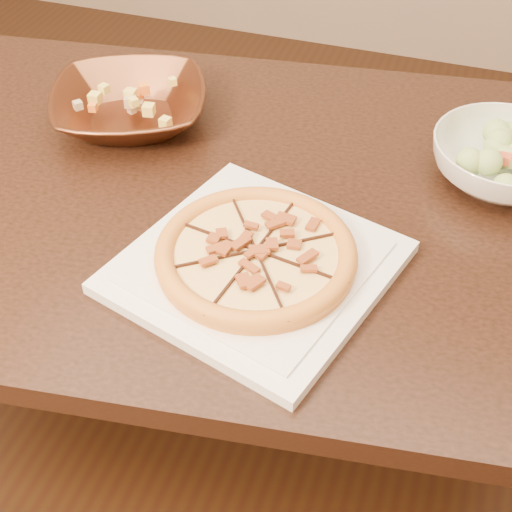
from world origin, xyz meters
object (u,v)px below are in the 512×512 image
object	(u,v)px
dining_table	(224,237)
salad_bowl	(504,161)
plate	(256,266)
pizza	(256,254)
bronze_bowl	(130,106)

from	to	relation	value
dining_table	salad_bowl	distance (m)	0.47
dining_table	salad_bowl	bearing A→B (deg)	21.09
plate	pizza	world-z (taller)	pizza
bronze_bowl	dining_table	bearing A→B (deg)	-29.72
pizza	bronze_bowl	size ratio (longest dim) A/B	1.03
plate	dining_table	bearing A→B (deg)	124.32
pizza	salad_bowl	world-z (taller)	salad_bowl
dining_table	bronze_bowl	size ratio (longest dim) A/B	5.33
plate	bronze_bowl	distance (m)	0.44
dining_table	pizza	size ratio (longest dim) A/B	5.16
plate	bronze_bowl	world-z (taller)	bronze_bowl
bronze_bowl	pizza	bearing A→B (deg)	-41.25
plate	salad_bowl	xyz separation A→B (m)	(0.30, 0.33, 0.03)
dining_table	salad_bowl	size ratio (longest dim) A/B	6.17
pizza	bronze_bowl	world-z (taller)	bronze_bowl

